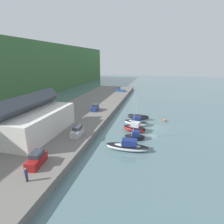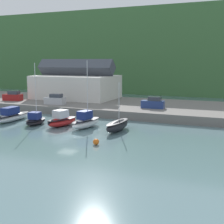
{
  "view_description": "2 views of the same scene",
  "coord_description": "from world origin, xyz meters",
  "px_view_note": "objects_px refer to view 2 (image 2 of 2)",
  "views": [
    {
      "loc": [
        -45.51,
        0.27,
        17.92
      ],
      "look_at": [
        4.5,
        12.68,
        2.21
      ],
      "focal_mm": 28.0,
      "sensor_mm": 36.0,
      "label": 1
    },
    {
      "loc": [
        22.43,
        -36.91,
        10.29
      ],
      "look_at": [
        4.33,
        6.03,
        2.57
      ],
      "focal_mm": 50.0,
      "sensor_mm": 36.0,
      "label": 2
    }
  ],
  "objects_px": {
    "parked_car_2": "(55,100)",
    "mooring_buoy_0": "(96,142)",
    "moored_boat_3": "(86,121)",
    "parked_car_0": "(13,96)",
    "moored_boat_2": "(62,120)",
    "moored_boat_1": "(36,120)",
    "moored_boat_4": "(118,125)",
    "moored_boat_0": "(12,116)",
    "parked_car_1": "(153,103)"
  },
  "relations": [
    {
      "from": "moored_boat_2",
      "to": "mooring_buoy_0",
      "type": "height_order",
      "value": "moored_boat_2"
    },
    {
      "from": "moored_boat_0",
      "to": "parked_car_2",
      "type": "relative_size",
      "value": 2.03
    },
    {
      "from": "parked_car_2",
      "to": "moored_boat_3",
      "type": "bearing_deg",
      "value": -135.22
    },
    {
      "from": "parked_car_0",
      "to": "moored_boat_1",
      "type": "bearing_deg",
      "value": -138.89
    },
    {
      "from": "moored_boat_0",
      "to": "moored_boat_2",
      "type": "bearing_deg",
      "value": -2.42
    },
    {
      "from": "moored_boat_0",
      "to": "parked_car_1",
      "type": "bearing_deg",
      "value": 32.85
    },
    {
      "from": "mooring_buoy_0",
      "to": "parked_car_2",
      "type": "bearing_deg",
      "value": 133.45
    },
    {
      "from": "parked_car_1",
      "to": "parked_car_2",
      "type": "bearing_deg",
      "value": 94.64
    },
    {
      "from": "moored_boat_0",
      "to": "parked_car_1",
      "type": "relative_size",
      "value": 2.03
    },
    {
      "from": "moored_boat_3",
      "to": "moored_boat_4",
      "type": "bearing_deg",
      "value": 7.51
    },
    {
      "from": "moored_boat_3",
      "to": "mooring_buoy_0",
      "type": "height_order",
      "value": "moored_boat_3"
    },
    {
      "from": "moored_boat_2",
      "to": "moored_boat_3",
      "type": "relative_size",
      "value": 0.61
    },
    {
      "from": "moored_boat_3",
      "to": "parked_car_0",
      "type": "distance_m",
      "value": 28.29
    },
    {
      "from": "moored_boat_1",
      "to": "moored_boat_4",
      "type": "distance_m",
      "value": 14.09
    },
    {
      "from": "moored_boat_4",
      "to": "moored_boat_2",
      "type": "bearing_deg",
      "value": -176.48
    },
    {
      "from": "parked_car_2",
      "to": "moored_boat_2",
      "type": "bearing_deg",
      "value": -146.76
    },
    {
      "from": "moored_boat_2",
      "to": "parked_car_2",
      "type": "distance_m",
      "value": 14.75
    },
    {
      "from": "moored_boat_4",
      "to": "parked_car_0",
      "type": "relative_size",
      "value": 1.63
    },
    {
      "from": "parked_car_1",
      "to": "parked_car_2",
      "type": "relative_size",
      "value": 1.0
    },
    {
      "from": "moored_boat_0",
      "to": "mooring_buoy_0",
      "type": "bearing_deg",
      "value": -23.71
    },
    {
      "from": "moored_boat_2",
      "to": "parked_car_2",
      "type": "relative_size",
      "value": 1.46
    },
    {
      "from": "moored_boat_3",
      "to": "parked_car_2",
      "type": "bearing_deg",
      "value": 147.7
    },
    {
      "from": "moored_boat_1",
      "to": "parked_car_0",
      "type": "xyz_separation_m",
      "value": [
        -16.29,
        13.95,
        1.65
      ]
    },
    {
      "from": "moored_boat_0",
      "to": "moored_boat_4",
      "type": "height_order",
      "value": "moored_boat_4"
    },
    {
      "from": "moored_boat_1",
      "to": "parked_car_2",
      "type": "bearing_deg",
      "value": 102.74
    },
    {
      "from": "moored_boat_0",
      "to": "mooring_buoy_0",
      "type": "height_order",
      "value": "moored_boat_0"
    },
    {
      "from": "moored_boat_0",
      "to": "mooring_buoy_0",
      "type": "relative_size",
      "value": 11.34
    },
    {
      "from": "parked_car_2",
      "to": "mooring_buoy_0",
      "type": "bearing_deg",
      "value": -140.21
    },
    {
      "from": "moored_boat_0",
      "to": "parked_car_2",
      "type": "xyz_separation_m",
      "value": [
        1.27,
        11.56,
        1.52
      ]
    },
    {
      "from": "moored_boat_2",
      "to": "parked_car_1",
      "type": "bearing_deg",
      "value": 65.96
    },
    {
      "from": "moored_boat_1",
      "to": "moored_boat_4",
      "type": "bearing_deg",
      "value": -3.42
    },
    {
      "from": "parked_car_0",
      "to": "parked_car_2",
      "type": "distance_m",
      "value": 12.13
    },
    {
      "from": "moored_boat_0",
      "to": "parked_car_2",
      "type": "bearing_deg",
      "value": 82.28
    },
    {
      "from": "moored_boat_1",
      "to": "parked_car_1",
      "type": "height_order",
      "value": "moored_boat_1"
    },
    {
      "from": "parked_car_1",
      "to": "mooring_buoy_0",
      "type": "xyz_separation_m",
      "value": [
        -1.0,
        -22.48,
        -2.03
      ]
    },
    {
      "from": "parked_car_0",
      "to": "parked_car_2",
      "type": "xyz_separation_m",
      "value": [
        12.03,
        -1.56,
        0.0
      ]
    },
    {
      "from": "mooring_buoy_0",
      "to": "moored_boat_4",
      "type": "bearing_deg",
      "value": 92.62
    },
    {
      "from": "moored_boat_2",
      "to": "moored_boat_1",
      "type": "bearing_deg",
      "value": -158.93
    },
    {
      "from": "moored_boat_4",
      "to": "parked_car_0",
      "type": "bearing_deg",
      "value": 159.71
    },
    {
      "from": "moored_boat_3",
      "to": "parked_car_0",
      "type": "xyz_separation_m",
      "value": [
        -25.04,
        13.1,
        1.4
      ]
    },
    {
      "from": "moored_boat_1",
      "to": "moored_boat_3",
      "type": "xyz_separation_m",
      "value": [
        8.75,
        0.85,
        0.26
      ]
    },
    {
      "from": "moored_boat_1",
      "to": "parked_car_1",
      "type": "xyz_separation_m",
      "value": [
        15.44,
        15.13,
        1.65
      ]
    },
    {
      "from": "parked_car_2",
      "to": "mooring_buoy_0",
      "type": "relative_size",
      "value": 5.6
    },
    {
      "from": "moored_boat_2",
      "to": "parked_car_1",
      "type": "xyz_separation_m",
      "value": [
        10.89,
        14.47,
        1.47
      ]
    },
    {
      "from": "moored_boat_2",
      "to": "mooring_buoy_0",
      "type": "bearing_deg",
      "value": -26.07
    },
    {
      "from": "parked_car_0",
      "to": "mooring_buoy_0",
      "type": "height_order",
      "value": "parked_car_0"
    },
    {
      "from": "moored_boat_2",
      "to": "parked_car_1",
      "type": "distance_m",
      "value": 18.17
    },
    {
      "from": "moored_boat_4",
      "to": "parked_car_2",
      "type": "height_order",
      "value": "moored_boat_4"
    },
    {
      "from": "moored_boat_2",
      "to": "moored_boat_3",
      "type": "bearing_deg",
      "value": 15.66
    },
    {
      "from": "parked_car_0",
      "to": "mooring_buoy_0",
      "type": "relative_size",
      "value": 5.74
    }
  ]
}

